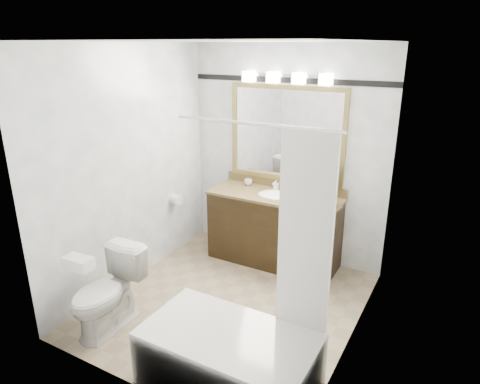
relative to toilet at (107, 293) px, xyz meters
The scene contains 14 objects.
room 1.46m from the toilet, 48.32° to the left, with size 2.42×2.62×2.52m.
vanity 2.04m from the toilet, 67.71° to the left, with size 1.53×0.58×0.97m.
mirror 2.55m from the toilet, 70.23° to the left, with size 1.40×0.04×1.10m.
vanity_light_bar 2.85m from the toilet, 69.76° to the left, with size 1.02×0.14×0.12m.
accent_stripe 2.88m from the toilet, 70.33° to the left, with size 2.40×0.01×0.06m, color black.
bathtub 1.33m from the toilet, ahead, with size 1.30×0.75×1.96m.
tp_roll 1.61m from the toilet, 103.46° to the left, with size 0.12×0.12×0.11m, color white.
toilet is the anchor object (origin of this frame).
tissue_box 0.49m from the toilet, 90.00° to the right, with size 0.25×0.13×0.10m, color white.
coffee_maker 2.44m from the toilet, 53.49° to the left, with size 0.18×0.21×0.33m.
cup_left 2.14m from the toilet, 80.50° to the left, with size 0.09×0.09×0.07m, color white.
soap_bottle_a 2.22m from the toilet, 70.53° to the left, with size 0.05×0.05×0.12m, color white.
soap_bottle_b 2.35m from the toilet, 64.91° to the left, with size 0.06×0.06×0.08m, color white.
soap_bar 2.23m from the toilet, 67.30° to the left, with size 0.09×0.06×0.03m, color beige.
Camera 1 is at (1.89, -3.19, 2.48)m, focal length 32.00 mm.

